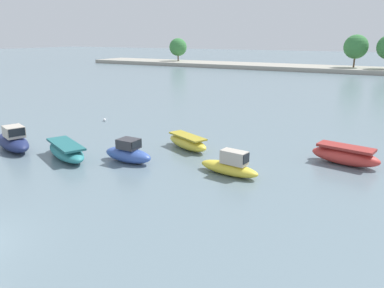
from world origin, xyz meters
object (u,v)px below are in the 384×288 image
Objects in this scene: moored_boat_5 at (345,156)px; moored_boat_0 at (13,141)px; moored_boat_2 at (128,153)px; moored_boat_1 at (66,151)px; mooring_buoy_0 at (105,120)px; moored_boat_4 at (230,166)px; moored_boat_3 at (188,142)px.

moored_boat_0 is at bearing -148.73° from moored_boat_5.
moored_boat_1 is at bearing -159.82° from moored_boat_2.
moored_boat_2 is (4.02, 1.34, 0.10)m from moored_boat_1.
moored_boat_2 is 12.69× the size of mooring_buoy_0.
moored_boat_4 is 0.89× the size of moored_boat_5.
moored_boat_2 is at bearing 32.57° from moored_boat_0.
moored_boat_2 is 0.91× the size of moored_boat_4.
moored_boat_5 is at bearing 50.03° from moored_boat_1.
moored_boat_0 reaches higher than moored_boat_1.
moored_boat_3 is 0.96× the size of moored_boat_5.
moored_boat_4 is (10.55, 2.33, 0.04)m from moored_boat_1.
moored_boat_1 is 10.96m from mooring_buoy_0.
moored_boat_4 is at bearing -126.51° from moored_boat_5.
moored_boat_4 is at bearing -24.72° from mooring_buoy_0.
moored_boat_5 reaches higher than moored_boat_3.
mooring_buoy_0 is at bearing 114.50° from moored_boat_0.
moored_boat_5 is at bearing 50.81° from moored_boat_4.
moored_boat_4 is (6.54, 1.00, -0.06)m from moored_boat_2.
moored_boat_3 is (10.60, 6.02, -0.17)m from moored_boat_0.
moored_boat_0 reaches higher than moored_boat_2.
moored_boat_4 is at bearing -10.07° from moored_boat_3.
moored_boat_5 is (20.77, 7.85, -0.08)m from moored_boat_0.
moored_boat_0 reaches higher than mooring_buoy_0.
moored_boat_3 is at bearing -159.24° from moored_boat_5.
moored_boat_2 reaches higher than moored_boat_3.
moored_boat_3 is at bearing -19.64° from mooring_buoy_0.
moored_boat_1 is at bearing 26.11° from moored_boat_0.
moored_boat_2 is 13.52m from moored_boat_5.
moored_boat_2 reaches higher than moored_boat_5.
moored_boat_5 is 21.43m from mooring_buoy_0.
mooring_buoy_0 is at bearing 143.77° from moored_boat_1.
moored_boat_3 is 1.08× the size of moored_boat_4.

